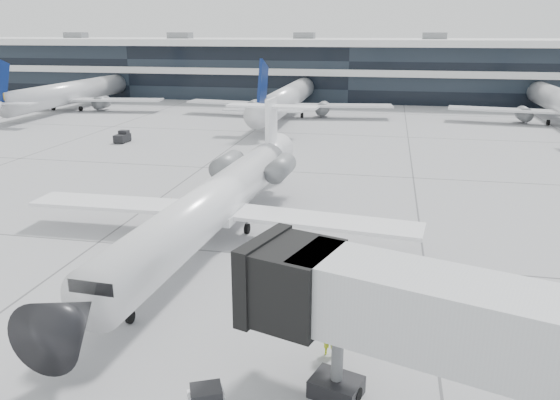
# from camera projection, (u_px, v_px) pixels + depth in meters

# --- Properties ---
(ground) EXTENTS (220.00, 220.00, 0.00)m
(ground) POSITION_uv_depth(u_px,v_px,m) (252.00, 254.00, 32.52)
(ground) COLOR gray
(ground) RESTS_ON ground
(terminal) EXTENTS (170.00, 22.00, 10.00)m
(terminal) POSITION_uv_depth(u_px,v_px,m) (353.00, 71.00, 107.79)
(terminal) COLOR black
(terminal) RESTS_ON ground
(bg_jet_left) EXTENTS (32.00, 40.00, 9.60)m
(bg_jet_left) POSITION_uv_depth(u_px,v_px,m) (74.00, 109.00, 92.43)
(bg_jet_left) COLOR silver
(bg_jet_left) RESTS_ON ground
(bg_jet_center) EXTENTS (32.00, 40.00, 9.60)m
(bg_jet_center) POSITION_uv_depth(u_px,v_px,m) (288.00, 116.00, 85.50)
(bg_jet_center) COLOR silver
(bg_jet_center) RESTS_ON ground
(regional_jet) EXTENTS (25.73, 32.12, 7.42)m
(regional_jet) POSITION_uv_depth(u_px,v_px,m) (216.00, 200.00, 34.37)
(regional_jet) COLOR white
(regional_jet) RESTS_ON ground
(jet_bridge) EXTENTS (17.40, 8.34, 5.70)m
(jet_bridge) POSITION_uv_depth(u_px,v_px,m) (545.00, 343.00, 15.73)
(jet_bridge) COLOR silver
(jet_bridge) RESTS_ON ground
(ramp_worker) EXTENTS (0.65, 0.45, 1.74)m
(ramp_worker) POSITION_uv_depth(u_px,v_px,m) (330.00, 336.00, 22.21)
(ramp_worker) COLOR #C5E418
(ramp_worker) RESTS_ON ground
(traffic_cone) EXTENTS (0.51, 0.51, 0.63)m
(traffic_cone) POSITION_uv_depth(u_px,v_px,m) (171.00, 201.00, 41.60)
(traffic_cone) COLOR red
(traffic_cone) RESTS_ON ground
(far_tug) EXTENTS (1.34, 2.19, 1.36)m
(far_tug) POSITION_uv_depth(u_px,v_px,m) (123.00, 137.00, 64.91)
(far_tug) COLOR black
(far_tug) RESTS_ON ground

